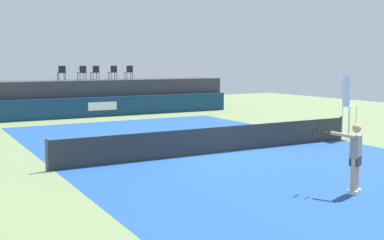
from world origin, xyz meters
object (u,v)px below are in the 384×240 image
spectator_chair_center (95,72)px  net_post_near (47,155)px  spectator_chair_far_left (62,72)px  tennis_ball (135,120)px  tennis_player (354,156)px  spectator_chair_right (113,72)px  spectator_chair_left (82,72)px  spectator_chair_far_right (129,72)px  umpire_chair (348,102)px  net_post_far (341,128)px

spectator_chair_center → net_post_near: (-6.66, -15.51, -2.19)m
spectator_chair_far_left → tennis_ball: (2.77, -4.99, -2.66)m
spectator_chair_center → tennis_player: size_ratio=0.50×
spectator_chair_far_left → spectator_chair_right: (3.33, -0.07, 0.00)m
spectator_chair_left → spectator_chair_far_right: size_ratio=1.00×
spectator_chair_right → spectator_chair_far_right: 1.13m
tennis_ball → spectator_chair_right: bearing=83.4°
umpire_chair → net_post_near: umpire_chair is taller
tennis_ball → umpire_chair: bearing=-61.9°
tennis_player → net_post_far: bearing=45.4°
spectator_chair_center → spectator_chair_right: 1.16m
spectator_chair_far_right → umpire_chair: 15.86m
spectator_chair_left → net_post_far: 16.62m
spectator_chair_right → umpire_chair: spectator_chair_right is taller
net_post_far → tennis_player: tennis_player is taller
spectator_chair_far_left → spectator_chair_center: (2.19, 0.11, 0.00)m
net_post_near → net_post_far: bearing=0.0°
spectator_chair_far_left → umpire_chair: bearing=-61.6°
tennis_player → spectator_chair_left: bearing=91.3°
tennis_player → spectator_chair_far_right: bearing=82.7°
spectator_chair_far_right → net_post_near: bearing=-120.2°
spectator_chair_far_right → tennis_ball: 5.87m
spectator_chair_far_right → umpire_chair: bearing=-75.9°
net_post_near → spectator_chair_far_right: bearing=59.8°
spectator_chair_left → spectator_chair_center: 1.10m
spectator_chair_center → tennis_ball: 5.78m
spectator_chair_right → tennis_player: bearing=-94.4°
spectator_chair_left → tennis_ball: (1.58, -4.63, -2.66)m
spectator_chair_right → tennis_player: size_ratio=0.50×
spectator_chair_left → umpire_chair: (7.12, -15.03, -1.11)m
spectator_chair_left → net_post_near: size_ratio=0.89×
spectator_chair_left → spectator_chair_far_left: bearing=163.0°
spectator_chair_left → umpire_chair: spectator_chair_left is taller
spectator_chair_left → tennis_ball: size_ratio=13.06×
spectator_chair_right → net_post_far: spectator_chair_right is taller
spectator_chair_right → spectator_chair_left: bearing=-172.3°
spectator_chair_center → umpire_chair: (6.12, -15.50, -1.11)m
tennis_player → tennis_ball: (1.09, 16.74, -0.92)m
spectator_chair_left → net_post_near: (-5.67, -15.04, -2.19)m
umpire_chair → spectator_chair_left: bearing=115.4°
spectator_chair_center → net_post_far: spectator_chair_center is taller
spectator_chair_left → net_post_far: bearing=-65.9°
spectator_chair_right → umpire_chair: 16.14m
net_post_near → tennis_ball: bearing=55.2°
spectator_chair_far_left → spectator_chair_center: 2.19m
spectator_chair_far_left → tennis_ball: bearing=-61.0°
spectator_chair_far_left → tennis_player: (1.68, -21.73, -1.73)m
spectator_chair_center → umpire_chair: bearing=-68.4°
spectator_chair_far_left → spectator_chair_left: bearing=-17.0°
spectator_chair_left → tennis_player: size_ratio=0.50×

